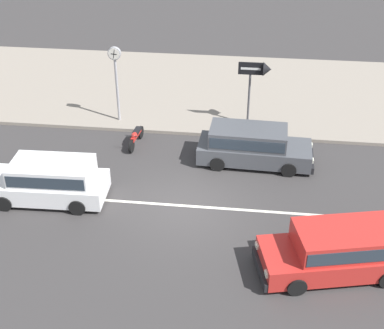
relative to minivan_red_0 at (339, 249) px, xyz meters
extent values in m
plane|color=#383535|center=(-5.04, 2.79, -0.85)|extent=(160.00, 160.00, 0.00)
cube|color=silver|center=(-5.04, 2.79, -0.84)|extent=(50.40, 0.14, 0.01)
cube|color=gray|center=(-5.04, 13.16, -0.77)|extent=(68.00, 10.00, 0.15)
cube|color=red|center=(-0.12, -0.03, -0.33)|extent=(4.81, 2.81, 0.70)
cube|color=red|center=(0.15, 0.04, 0.37)|extent=(3.34, 2.29, 0.70)
cube|color=#28333D|center=(0.15, 0.04, 0.37)|extent=(3.23, 2.30, 0.45)
cube|color=black|center=(-2.37, -0.56, -0.54)|extent=(0.53, 1.76, 0.28)
cube|color=white|center=(-2.19, -1.17, -0.18)|extent=(0.13, 0.25, 0.14)
cube|color=white|center=(-2.48, 0.07, -0.18)|extent=(0.13, 0.25, 0.14)
cylinder|color=black|center=(-1.28, -1.19, -0.55)|extent=(0.63, 0.35, 0.60)
cylinder|color=black|center=(-1.68, 0.49, -0.55)|extent=(0.63, 0.35, 0.60)
cylinder|color=black|center=(1.04, 1.13, -0.55)|extent=(0.63, 0.35, 0.60)
cube|color=white|center=(-10.23, 2.67, -0.33)|extent=(4.41, 1.94, 0.70)
cube|color=white|center=(-9.96, 2.68, 0.37)|extent=(2.99, 1.72, 0.70)
cube|color=#28333D|center=(-9.96, 2.68, 0.37)|extent=(2.87, 1.75, 0.45)
cylinder|color=black|center=(-11.55, 1.77, -0.55)|extent=(0.61, 0.24, 0.60)
cylinder|color=black|center=(-11.61, 3.49, -0.55)|extent=(0.61, 0.24, 0.60)
cylinder|color=black|center=(-8.86, 1.85, -0.55)|extent=(0.61, 0.24, 0.60)
cylinder|color=black|center=(-8.91, 3.57, -0.55)|extent=(0.61, 0.24, 0.60)
cube|color=#47494F|center=(-2.68, 6.16, -0.33)|extent=(4.64, 1.92, 0.70)
cube|color=#47494F|center=(-2.97, 6.17, 0.37)|extent=(3.15, 1.69, 0.70)
cube|color=#28333D|center=(-2.97, 6.17, 0.37)|extent=(3.03, 1.72, 0.45)
cube|color=black|center=(-0.34, 6.07, -0.54)|extent=(0.18, 1.72, 0.28)
cube|color=white|center=(-0.35, 6.69, -0.18)|extent=(0.09, 0.24, 0.14)
cube|color=white|center=(-0.39, 5.46, -0.18)|extent=(0.09, 0.24, 0.14)
cylinder|color=black|center=(-1.23, 6.94, -0.55)|extent=(0.61, 0.24, 0.60)
cylinder|color=black|center=(-1.29, 5.28, -0.55)|extent=(0.61, 0.24, 0.60)
cylinder|color=black|center=(-4.07, 7.05, -0.55)|extent=(0.61, 0.24, 0.60)
cylinder|color=black|center=(-4.13, 5.38, -0.55)|extent=(0.61, 0.24, 0.60)
cylinder|color=black|center=(-7.89, 6.39, -0.57)|extent=(0.16, 0.57, 0.56)
cylinder|color=black|center=(-7.75, 7.69, -0.57)|extent=(0.16, 0.57, 0.56)
cube|color=red|center=(-7.82, 7.04, -0.37)|extent=(0.26, 1.12, 0.18)
cube|color=black|center=(-7.80, 7.20, -0.23)|extent=(0.30, 0.61, 0.12)
ellipsoid|color=red|center=(-7.84, 6.81, -0.25)|extent=(0.28, 0.42, 0.22)
cylinder|color=#232326|center=(-7.88, 6.42, -0.07)|extent=(0.56, 0.09, 0.03)
cylinder|color=#9E9EA3|center=(-9.04, 9.04, 0.79)|extent=(0.12, 0.12, 2.97)
cylinder|color=#9E9EA3|center=(-9.04, 9.04, 2.56)|extent=(0.58, 0.18, 0.58)
cylinder|color=white|center=(-9.04, 8.95, 2.56)|extent=(0.51, 0.02, 0.51)
cylinder|color=white|center=(-9.04, 9.14, 2.56)|extent=(0.51, 0.02, 0.51)
cube|color=black|center=(-9.04, 8.94, 2.56)|extent=(0.26, 0.01, 0.06)
cube|color=black|center=(-9.04, 8.94, 2.56)|extent=(0.09, 0.01, 0.41)
cylinder|color=#4C4C51|center=(-3.04, 9.35, 0.53)|extent=(0.10, 0.10, 2.45)
cube|color=black|center=(-3.04, 9.31, 2.03)|extent=(1.08, 0.06, 0.56)
cone|color=black|center=(-2.32, 9.31, 2.03)|extent=(0.36, 0.62, 0.62)
cube|color=white|center=(-3.04, 9.27, 2.03)|extent=(0.87, 0.01, 0.10)
camera|label=1|loc=(-2.98, -12.93, 10.75)|focal=50.00mm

